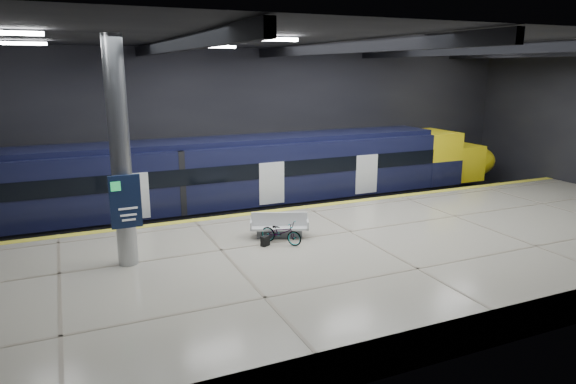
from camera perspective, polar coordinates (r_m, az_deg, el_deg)
ground at (r=20.55m, az=5.41°, el=-6.49°), size 30.00×30.00×0.00m
room_shell at (r=19.35m, az=5.79°, el=9.62°), size 30.10×16.10×8.05m
platform at (r=18.36m, az=9.29°, el=-7.28°), size 30.00×11.00×1.10m
safety_strip at (r=22.53m, az=2.07°, el=-1.67°), size 30.00×0.40×0.01m
rails at (r=25.22m, az=-0.69°, el=-2.41°), size 30.00×1.52×0.16m
train at (r=23.95m, az=-5.77°, el=1.54°), size 29.40×2.84×3.79m
bench at (r=18.53m, az=-0.97°, el=-4.04°), size 2.25×1.58×0.92m
bicycle at (r=17.81m, az=-0.76°, el=-4.49°), size 1.40×1.55×0.82m
pannier_bag at (r=17.67m, az=-2.56°, el=-5.46°), size 0.35×0.29×0.35m
info_column at (r=16.03m, az=-18.10°, el=3.67°), size 0.90×0.78×6.90m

